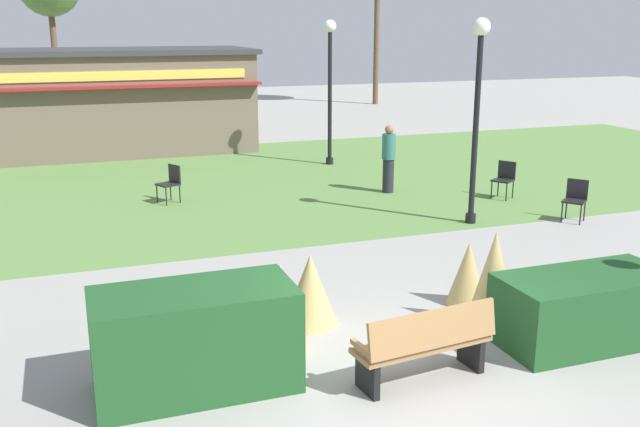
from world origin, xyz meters
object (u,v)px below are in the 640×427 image
(trash_bin, at_px, (158,339))
(parked_car_center_slot, at_px, (181,107))
(lamppost_far, at_px, (330,75))
(cafe_chair_east, at_px, (576,197))
(cafe_chair_center, at_px, (171,181))
(parked_car_west_slot, at_px, (48,112))
(cafe_chair_west, at_px, (505,177))
(park_bench, at_px, (425,344))
(food_kiosk, at_px, (117,100))
(lamppost_mid, at_px, (477,97))
(person_strolling, at_px, (389,158))

(trash_bin, bearing_deg, parked_car_center_slot, 80.18)
(lamppost_far, distance_m, cafe_chair_east, 8.46)
(cafe_chair_east, bearing_deg, cafe_chair_center, 149.84)
(lamppost_far, height_order, parked_car_west_slot, lamppost_far)
(trash_bin, bearing_deg, cafe_chair_west, 34.00)
(park_bench, relative_size, food_kiosk, 0.20)
(lamppost_mid, relative_size, cafe_chair_center, 4.73)
(cafe_chair_east, xyz_separation_m, parked_car_center_slot, (-5.34, 18.87, 0.12))
(parked_car_center_slot, bearing_deg, person_strolling, -79.77)
(lamppost_far, height_order, trash_bin, lamppost_far)
(parked_car_center_slot, bearing_deg, lamppost_mid, -80.17)
(cafe_chair_west, bearing_deg, parked_car_west_slot, 122.22)
(parked_car_center_slot, bearing_deg, cafe_chair_east, -74.20)
(food_kiosk, relative_size, parked_car_center_slot, 2.05)
(park_bench, distance_m, trash_bin, 3.21)
(parked_car_west_slot, bearing_deg, lamppost_far, -54.33)
(lamppost_mid, bearing_deg, park_bench, -125.82)
(park_bench, bearing_deg, cafe_chair_west, 50.64)
(park_bench, bearing_deg, cafe_chair_center, 98.65)
(food_kiosk, height_order, person_strolling, food_kiosk)
(trash_bin, relative_size, cafe_chair_center, 0.88)
(lamppost_mid, xyz_separation_m, parked_car_center_slot, (-3.17, 18.27, -2.01))
(lamppost_far, bearing_deg, trash_bin, -119.68)
(lamppost_mid, relative_size, parked_car_west_slot, 0.98)
(cafe_chair_center, relative_size, person_strolling, 0.53)
(park_bench, distance_m, cafe_chair_center, 9.90)
(lamppost_far, bearing_deg, parked_car_west_slot, 125.67)
(lamppost_far, relative_size, person_strolling, 2.49)
(trash_bin, bearing_deg, person_strolling, 48.76)
(lamppost_far, height_order, cafe_chair_east, lamppost_far)
(park_bench, relative_size, cafe_chair_west, 1.96)
(food_kiosk, bearing_deg, cafe_chair_center, -86.16)
(park_bench, distance_m, food_kiosk, 17.85)
(cafe_chair_center, bearing_deg, cafe_chair_west, -16.68)
(cafe_chair_east, bearing_deg, lamppost_mid, 164.48)
(food_kiosk, height_order, cafe_chair_center, food_kiosk)
(person_strolling, height_order, parked_car_west_slot, person_strolling)
(parked_car_center_slot, bearing_deg, park_bench, -92.46)
(food_kiosk, distance_m, cafe_chair_center, 8.01)
(park_bench, height_order, cafe_chair_east, park_bench)
(park_bench, height_order, trash_bin, park_bench)
(lamppost_far, xyz_separation_m, cafe_chair_west, (2.46, -5.45, -2.12))
(lamppost_mid, relative_size, lamppost_far, 1.00)
(lamppost_mid, height_order, trash_bin, lamppost_mid)
(parked_car_west_slot, bearing_deg, trash_bin, -86.42)
(lamppost_far, bearing_deg, park_bench, -105.91)
(lamppost_mid, distance_m, parked_car_west_slot, 20.26)
(lamppost_far, bearing_deg, lamppost_mid, -85.90)
(cafe_chair_east, height_order, parked_car_west_slot, parked_car_west_slot)
(parked_car_center_slot, bearing_deg, lamppost_far, -76.59)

